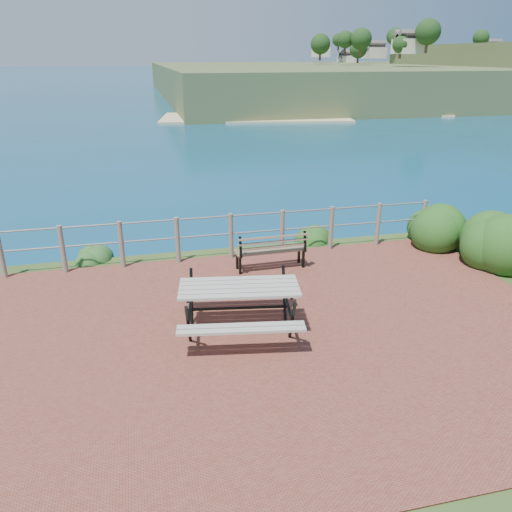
{
  "coord_description": "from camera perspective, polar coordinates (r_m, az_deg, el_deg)",
  "views": [
    {
      "loc": [
        -1.8,
        -6.65,
        4.16
      ],
      "look_at": [
        0.13,
        1.54,
        0.75
      ],
      "focal_mm": 35.0,
      "sensor_mm": 36.0,
      "label": 1
    }
  ],
  "objects": [
    {
      "name": "shrub_lip_west",
      "position": [
        11.4,
        -17.31,
        -0.39
      ],
      "size": [
        0.83,
        0.83,
        0.59
      ],
      "primitive_type": "ellipsoid",
      "color": "#1D4D20",
      "rests_on": "ground"
    },
    {
      "name": "shrub_right_edge",
      "position": [
        12.5,
        19.61,
        1.28
      ],
      "size": [
        1.19,
        1.19,
        1.7
      ],
      "primitive_type": "ellipsoid",
      "color": "#194615",
      "rests_on": "ground"
    },
    {
      "name": "ocean",
      "position": [
        206.7,
        -13.61,
        20.33
      ],
      "size": [
        1200.0,
        1200.0,
        0.0
      ],
      "primitive_type": "plane",
      "color": "#126571",
      "rests_on": "ground"
    },
    {
      "name": "ground",
      "position": [
        8.05,
        1.62,
        -9.08
      ],
      "size": [
        10.0,
        7.0,
        0.12
      ],
      "primitive_type": "cube",
      "color": "brown",
      "rests_on": "ground"
    },
    {
      "name": "picnic_table",
      "position": [
        7.92,
        -1.93,
        -5.46
      ],
      "size": [
        1.97,
        1.61,
        0.79
      ],
      "rotation": [
        0.0,
        0.0,
        -0.16
      ],
      "color": "#A09B8F",
      "rests_on": "ground"
    },
    {
      "name": "park_bench",
      "position": [
        10.22,
        1.66,
        1.32
      ],
      "size": [
        1.47,
        0.4,
        0.82
      ],
      "rotation": [
        0.0,
        0.0,
        0.03
      ],
      "color": "brown",
      "rests_on": "ground"
    },
    {
      "name": "shrub_lip_east",
      "position": [
        12.17,
        6.91,
        1.9
      ],
      "size": [
        0.77,
        0.77,
        0.51
      ],
      "primitive_type": "ellipsoid",
      "color": "#194615",
      "rests_on": "ground"
    },
    {
      "name": "safety_railing",
      "position": [
        10.78,
        -2.89,
        2.58
      ],
      "size": [
        9.4,
        0.1,
        1.0
      ],
      "color": "#6B5B4C",
      "rests_on": "ground"
    },
    {
      "name": "shrub_right_front",
      "position": [
        11.75,
        26.15,
        -1.06
      ],
      "size": [
        1.37,
        1.37,
        1.95
      ],
      "primitive_type": "ellipsoid",
      "color": "#194615",
      "rests_on": "ground"
    }
  ]
}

